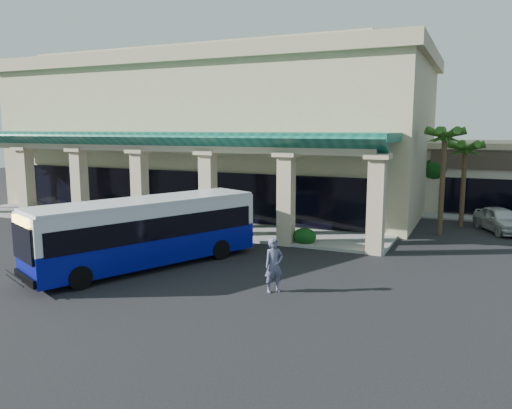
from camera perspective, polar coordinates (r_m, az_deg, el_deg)
The scene contains 9 objects.
ground at distance 21.64m, azimuth -5.27°, elevation -7.14°, with size 110.00×110.00×0.00m, color black.
main_building at distance 38.70m, azimuth -4.13°, elevation 8.38°, with size 30.80×14.80×11.35m, color #BFB288, non-canonical shape.
arcade at distance 31.04m, azimuth -12.12°, elevation 2.89°, with size 30.00×6.20×5.70m, color #0E5646, non-canonical shape.
palm_0 at distance 29.29m, azimuth 20.56°, elevation 3.08°, with size 2.40×2.40×6.60m, color #265215, non-canonical shape.
palm_1 at distance 32.27m, azimuth 22.64°, elevation 2.72°, with size 2.40×2.40×5.80m, color #265215, non-canonical shape.
broadleaf_tree at distance 37.39m, azimuth 19.75°, elevation 2.85°, with size 2.60×2.60×4.81m, color #0B340E, non-canonical shape.
transit_bus at distance 21.80m, azimuth -12.34°, elevation -3.23°, with size 2.44×10.49×2.93m, color #070D82, non-canonical shape.
pedestrian at distance 18.17m, azimuth 2.07°, elevation -6.96°, with size 0.72×0.48×1.99m, color #545772.
car_silver at distance 31.82m, azimuth 26.16°, elevation -1.56°, with size 1.69×4.20×1.43m, color silver.
Camera 1 is at (10.25, -18.12, 5.91)m, focal length 35.00 mm.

